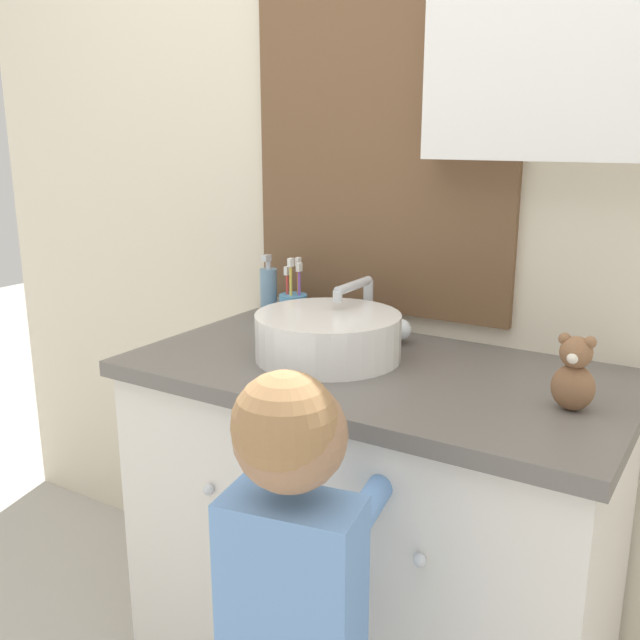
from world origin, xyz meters
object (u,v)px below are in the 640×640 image
child_figure (294,611)px  teddy_bear (574,375)px  sink_basin (329,335)px  soap_dispenser (269,294)px  toothbrush_holder (293,308)px

child_figure → teddy_bear: size_ratio=7.02×
sink_basin → teddy_bear: sink_basin is taller
child_figure → teddy_bear: (0.30, 0.47, 0.31)m
sink_basin → teddy_bear: 0.54m
soap_dispenser → child_figure: soap_dispenser is taller
sink_basin → soap_dispenser: bearing=148.5°
toothbrush_holder → teddy_bear: 0.78m
sink_basin → teddy_bear: (0.54, -0.03, 0.01)m
child_figure → toothbrush_holder: bearing=123.8°
sink_basin → toothbrush_holder: bearing=140.8°
child_figure → teddy_bear: child_figure is taller
teddy_bear → soap_dispenser: bearing=165.5°
toothbrush_holder → teddy_bear: toothbrush_holder is taller
toothbrush_holder → soap_dispenser: bearing=174.6°
teddy_bear → toothbrush_holder: bearing=164.5°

